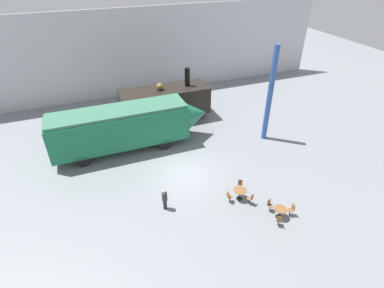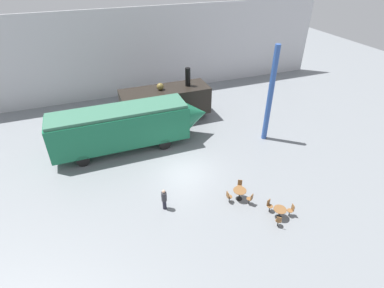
% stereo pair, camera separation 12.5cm
% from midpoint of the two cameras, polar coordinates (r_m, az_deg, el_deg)
% --- Properties ---
extents(ground_plane, '(80.00, 80.00, 0.00)m').
position_cam_midpoint_polar(ground_plane, '(22.15, -1.58, -5.29)').
color(ground_plane, gray).
extents(backdrop_wall, '(44.00, 0.15, 9.00)m').
position_cam_midpoint_polar(backdrop_wall, '(33.47, -10.98, 16.61)').
color(backdrop_wall, silver).
rests_on(backdrop_wall, ground_plane).
extents(steam_locomotive, '(8.12, 2.81, 4.79)m').
position_cam_midpoint_polar(steam_locomotive, '(28.13, -5.29, 8.09)').
color(steam_locomotive, black).
rests_on(steam_locomotive, ground_plane).
extents(streamlined_locomotive, '(12.61, 2.76, 3.60)m').
position_cam_midpoint_polar(streamlined_locomotive, '(24.20, -11.74, 3.58)').
color(streamlined_locomotive, '#196B47').
rests_on(streamlined_locomotive, ground_plane).
extents(cafe_table_near, '(0.85, 0.85, 0.75)m').
position_cam_midpoint_polar(cafe_table_near, '(19.86, 8.96, -9.00)').
color(cafe_table_near, black).
rests_on(cafe_table_near, ground_plane).
extents(cafe_table_mid, '(0.78, 0.78, 0.70)m').
position_cam_midpoint_polar(cafe_table_mid, '(19.24, 16.27, -12.11)').
color(cafe_table_mid, black).
rests_on(cafe_table_mid, ground_plane).
extents(cafe_chair_0, '(0.39, 0.40, 0.87)m').
position_cam_midpoint_polar(cafe_chair_0, '(20.51, 8.96, -7.67)').
color(cafe_chair_0, black).
rests_on(cafe_chair_0, ground_plane).
extents(cafe_chair_1, '(0.36, 0.36, 0.87)m').
position_cam_midpoint_polar(cafe_chair_1, '(19.59, 6.88, -9.80)').
color(cafe_chair_1, black).
rests_on(cafe_chair_1, ground_plane).
extents(cafe_chair_2, '(0.39, 0.40, 0.87)m').
position_cam_midpoint_polar(cafe_chair_2, '(19.66, 10.97, -10.08)').
color(cafe_chair_2, black).
rests_on(cafe_chair_2, ground_plane).
extents(cafe_chair_3, '(0.40, 0.41, 0.87)m').
position_cam_midpoint_polar(cafe_chair_3, '(18.72, 16.08, -13.77)').
color(cafe_chair_3, black).
rests_on(cafe_chair_3, ground_plane).
extents(cafe_chair_4, '(0.37, 0.36, 0.87)m').
position_cam_midpoint_polar(cafe_chair_4, '(19.58, 18.28, -11.69)').
color(cafe_chair_4, black).
rests_on(cafe_chair_4, ground_plane).
extents(cafe_chair_5, '(0.38, 0.39, 0.87)m').
position_cam_midpoint_polar(cafe_chair_5, '(19.51, 14.40, -11.07)').
color(cafe_chair_5, black).
rests_on(cafe_chair_5, ground_plane).
extents(visitor_person, '(0.34, 0.34, 1.53)m').
position_cam_midpoint_polar(visitor_person, '(18.89, -5.42, -10.37)').
color(visitor_person, '#262633').
rests_on(visitor_person, ground_plane).
extents(support_pillar, '(0.44, 0.44, 8.00)m').
position_cam_midpoint_polar(support_pillar, '(24.88, 14.48, 9.01)').
color(support_pillar, '#2D519E').
rests_on(support_pillar, ground_plane).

